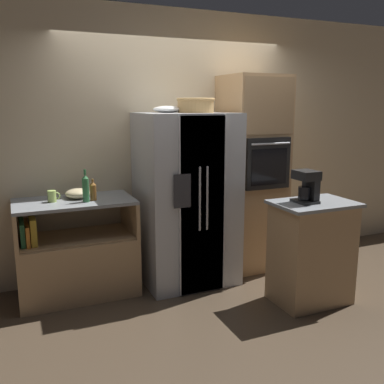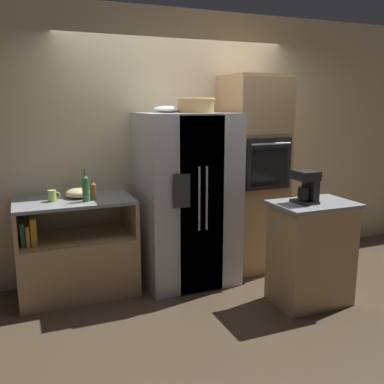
% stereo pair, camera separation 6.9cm
% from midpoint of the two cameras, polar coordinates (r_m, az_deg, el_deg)
% --- Properties ---
extents(ground_plane, '(20.00, 20.00, 0.00)m').
position_cam_midpoint_polar(ground_plane, '(4.64, 0.43, -11.50)').
color(ground_plane, '#4C3D2D').
extents(wall_back, '(12.00, 0.06, 2.80)m').
position_cam_midpoint_polar(wall_back, '(4.72, -1.73, 6.48)').
color(wall_back, beige).
rests_on(wall_back, ground_plane).
extents(counter_left, '(1.10, 0.63, 0.94)m').
position_cam_midpoint_polar(counter_left, '(4.34, -14.70, -8.68)').
color(counter_left, tan).
rests_on(counter_left, ground_plane).
extents(refrigerator, '(0.93, 0.83, 1.74)m').
position_cam_midpoint_polar(refrigerator, '(4.38, -0.26, -0.92)').
color(refrigerator, silver).
rests_on(refrigerator, ground_plane).
extents(wall_oven, '(0.63, 0.68, 2.13)m').
position_cam_midpoint_polar(wall_oven, '(4.79, 8.50, 2.42)').
color(wall_oven, tan).
rests_on(wall_oven, ground_plane).
extents(island_counter, '(0.73, 0.52, 0.96)m').
position_cam_midpoint_polar(island_counter, '(4.13, 16.06, -7.79)').
color(island_counter, tan).
rests_on(island_counter, ground_plane).
extents(wicker_basket, '(0.38, 0.38, 0.14)m').
position_cam_midpoint_polar(wicker_basket, '(4.31, 1.00, 11.56)').
color(wicker_basket, tan).
rests_on(wicker_basket, refrigerator).
extents(fruit_bowl, '(0.29, 0.29, 0.07)m').
position_cam_midpoint_polar(fruit_bowl, '(4.32, -2.78, 10.97)').
color(fruit_bowl, white).
rests_on(fruit_bowl, refrigerator).
extents(bottle_tall, '(0.06, 0.06, 0.30)m').
position_cam_midpoint_polar(bottle_tall, '(4.05, -13.55, 0.57)').
color(bottle_tall, '#33723F').
rests_on(bottle_tall, counter_left).
extents(bottle_short, '(0.06, 0.06, 0.20)m').
position_cam_midpoint_polar(bottle_short, '(4.11, -12.60, 0.21)').
color(bottle_short, brown).
rests_on(bottle_short, counter_left).
extents(mug, '(0.11, 0.08, 0.11)m').
position_cam_midpoint_polar(mug, '(4.15, -17.66, -0.48)').
color(mug, '#B2D166').
rests_on(mug, counter_left).
extents(mixing_bowl, '(0.23, 0.23, 0.09)m').
position_cam_midpoint_polar(mixing_bowl, '(4.24, -14.52, -0.13)').
color(mixing_bowl, beige).
rests_on(mixing_bowl, counter_left).
extents(coffee_maker, '(0.18, 0.21, 0.29)m').
position_cam_midpoint_polar(coffee_maker, '(3.94, 15.60, 0.86)').
color(coffee_maker, black).
rests_on(coffee_maker, island_counter).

